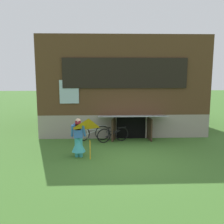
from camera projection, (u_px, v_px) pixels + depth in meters
ground_plane at (131, 160)px, 9.78m from camera, size 60.00×60.00×0.00m
log_house at (121, 84)px, 15.05m from camera, size 8.31×6.67×4.93m
person at (79, 141)px, 9.98m from camera, size 0.60×0.52×1.51m
kite at (89, 129)px, 9.40m from camera, size 0.96×0.93×1.51m
bicycle_black at (113, 135)px, 12.06m from camera, size 1.48×0.54×0.71m
bicycle_silver at (92, 133)px, 12.26m from camera, size 1.64×0.30×0.75m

